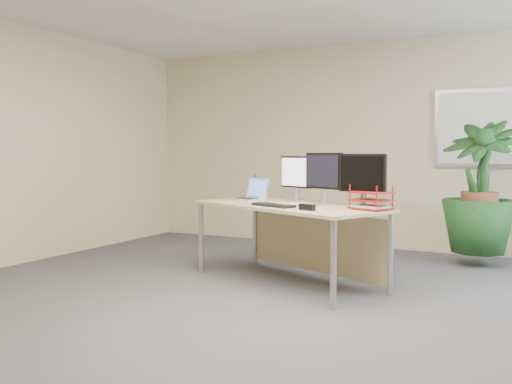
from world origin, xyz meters
The scene contains 17 objects.
floor centered at (0.00, 0.00, 0.00)m, with size 8.00×8.00×0.00m, color #47474C.
back_wall centered at (0.00, 4.00, 1.35)m, with size 7.00×0.04×2.70m, color beige.
whiteboard centered at (1.20, 3.97, 1.55)m, with size 1.30×0.04×0.95m.
desk centered at (-0.38, 1.72, 0.60)m, with size 2.14×1.56×0.76m.
floor_plant centered at (1.15, 3.33, 0.75)m, with size 0.84×0.84×1.50m, color #153B19.
monitor_left centered at (-0.49, 1.98, 1.02)m, with size 0.39×0.20×0.46m.
monitor_right centered at (-0.11, 1.76, 1.04)m, with size 0.42×0.22×0.50m.
monitor_dark centered at (0.33, 1.53, 1.04)m, with size 0.44×0.20×0.49m.
laptop centered at (-0.99, 1.96, 0.82)m, with size 0.41×0.39×0.23m.
keyboard centered at (-0.47, 1.39, 0.77)m, with size 0.46×0.15×0.03m, color black.
coffee_mug centered at (-0.73, 1.69, 0.80)m, with size 0.11×0.08×0.09m.
spiral_notebook centered at (-0.45, 1.63, 0.77)m, with size 0.30×0.22×0.01m, color white.
orange_pen centered at (-0.46, 1.65, 0.78)m, with size 0.01×0.01×0.14m, color orange.
yellow_highlighter centered at (-0.28, 1.48, 0.77)m, with size 0.02×0.02×0.12m, color yellow.
water_bottle centered at (-1.08, 2.26, 0.88)m, with size 0.07×0.07×0.26m.
letter_tray centered at (0.42, 1.49, 0.83)m, with size 0.40×0.36×0.15m.
stapler centered at (-0.06, 1.19, 0.79)m, with size 0.16×0.04×0.05m, color black.
Camera 1 is at (1.74, -3.39, 1.26)m, focal length 40.00 mm.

